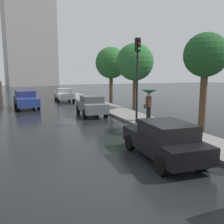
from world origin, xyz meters
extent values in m
plane|color=black|center=(0.00, 0.00, 0.00)|extent=(120.00, 120.00, 0.00)
cube|color=navy|center=(-1.65, 16.70, 0.67)|extent=(2.06, 4.43, 0.69)
cube|color=navy|center=(-1.68, 17.04, 1.28)|extent=(1.71, 2.28, 0.53)
cylinder|color=black|center=(-0.74, 15.34, 0.32)|extent=(0.26, 0.66, 0.65)
cylinder|color=black|center=(-2.37, 15.23, 0.32)|extent=(0.26, 0.66, 0.65)
cylinder|color=black|center=(-0.93, 18.18, 0.32)|extent=(0.26, 0.66, 0.65)
cylinder|color=black|center=(-2.57, 18.07, 0.32)|extent=(0.26, 0.66, 0.65)
cube|color=black|center=(2.43, 1.41, 0.60)|extent=(1.86, 3.97, 0.58)
cube|color=black|center=(2.42, 1.14, 1.14)|extent=(1.55, 2.00, 0.51)
cylinder|color=black|center=(1.76, 2.73, 0.31)|extent=(0.26, 0.63, 0.61)
cylinder|color=black|center=(3.26, 2.64, 0.31)|extent=(0.26, 0.63, 0.61)
cylinder|color=black|center=(1.61, 0.18, 0.31)|extent=(0.26, 0.63, 0.61)
cylinder|color=black|center=(3.10, 0.09, 0.31)|extent=(0.26, 0.63, 0.61)
cube|color=slate|center=(2.70, 11.36, 0.65)|extent=(1.87, 4.14, 0.66)
cube|color=#494D50|center=(2.68, 11.13, 1.21)|extent=(1.54, 1.97, 0.47)
cylinder|color=black|center=(2.04, 12.74, 0.32)|extent=(0.26, 0.66, 0.65)
cylinder|color=black|center=(3.52, 12.64, 0.32)|extent=(0.26, 0.66, 0.65)
cylinder|color=black|center=(1.87, 10.07, 0.32)|extent=(0.26, 0.66, 0.65)
cylinder|color=black|center=(3.35, 9.98, 0.32)|extent=(0.26, 0.66, 0.65)
cube|color=silver|center=(2.63, 21.87, 0.62)|extent=(2.00, 4.46, 0.60)
cube|color=gray|center=(2.63, 21.83, 1.14)|extent=(1.67, 2.09, 0.45)
cylinder|color=black|center=(1.89, 23.35, 0.32)|extent=(0.25, 0.64, 0.63)
cylinder|color=black|center=(3.52, 23.26, 0.32)|extent=(0.25, 0.64, 0.63)
cylinder|color=black|center=(1.74, 20.47, 0.32)|extent=(0.25, 0.64, 0.63)
cylinder|color=black|center=(3.37, 20.38, 0.32)|extent=(0.25, 0.64, 0.63)
cylinder|color=black|center=(5.34, 7.37, 0.57)|extent=(0.14, 0.14, 0.86)
cylinder|color=black|center=(5.17, 7.33, 0.57)|extent=(0.14, 0.14, 0.86)
cylinder|color=#4C3828|center=(5.25, 7.35, 1.33)|extent=(0.39, 0.39, 0.66)
sphere|color=beige|center=(5.25, 7.35, 1.77)|extent=(0.23, 0.23, 0.23)
cube|color=#3F2314|center=(4.98, 7.28, 1.05)|extent=(0.22, 0.15, 0.24)
cylinder|color=#4C4C51|center=(5.25, 7.35, 1.66)|extent=(0.02, 0.02, 0.80)
cone|color=#144C2D|center=(5.25, 7.35, 1.94)|extent=(1.02, 1.02, 0.26)
cylinder|color=black|center=(4.12, 6.78, 2.21)|extent=(0.12, 0.12, 4.15)
cube|color=black|center=(4.12, 6.78, 4.66)|extent=(0.26, 0.26, 0.75)
sphere|color=#360503|center=(4.12, 6.61, 4.91)|extent=(0.17, 0.17, 0.17)
sphere|color=#392405|center=(4.12, 6.61, 4.66)|extent=(0.17, 0.17, 0.17)
sphere|color=green|center=(4.12, 6.61, 4.41)|extent=(0.17, 0.17, 0.17)
cylinder|color=#4C3823|center=(6.99, 12.80, 1.45)|extent=(0.31, 0.31, 2.91)
sphere|color=#28662D|center=(6.99, 12.80, 4.00)|extent=(3.11, 3.11, 3.11)
cylinder|color=#4C3823|center=(6.77, 4.32, 1.61)|extent=(0.36, 0.36, 3.21)
sphere|color=#1E5123|center=(6.77, 4.32, 4.01)|extent=(2.27, 2.27, 2.27)
cylinder|color=#4C3823|center=(6.94, 18.19, 1.50)|extent=(0.38, 0.38, 3.01)
sphere|color=#28662D|center=(6.94, 18.19, 4.14)|extent=(3.24, 3.24, 3.24)
cube|color=#9E9993|center=(1.34, 57.87, 10.58)|extent=(12.52, 8.66, 21.16)
camera|label=1|loc=(-2.38, -5.83, 3.08)|focal=39.01mm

